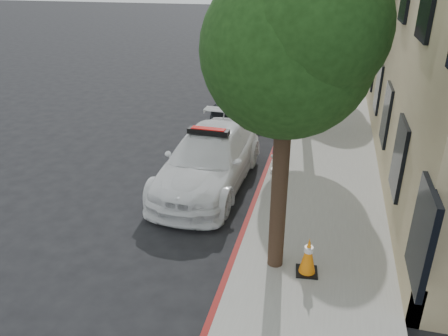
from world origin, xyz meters
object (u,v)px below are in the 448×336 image
parked_car_mid (244,96)px  traffic_cone (308,256)px  parked_car_far (288,60)px  police_car (209,159)px  fire_hydrant (276,160)px

parked_car_mid → traffic_cone: 10.12m
parked_car_far → traffic_cone: (2.33, -17.47, -0.22)m
police_car → parked_car_mid: 6.21m
traffic_cone → fire_hydrant: bearing=105.3°
parked_car_far → traffic_cone: parked_car_far is taller
fire_hydrant → parked_car_far: bearing=102.1°
parked_car_far → traffic_cone: size_ratio=5.86×
police_car → parked_car_mid: (-0.29, 6.20, 0.04)m
police_car → parked_car_mid: size_ratio=1.13×
police_car → parked_car_far: (0.56, 14.07, 0.01)m
fire_hydrant → traffic_cone: 4.47m
police_car → parked_car_far: bearing=89.6°
parked_car_mid → parked_car_far: parked_car_mid is taller
police_car → traffic_cone: 4.47m
police_car → parked_car_far: police_car is taller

